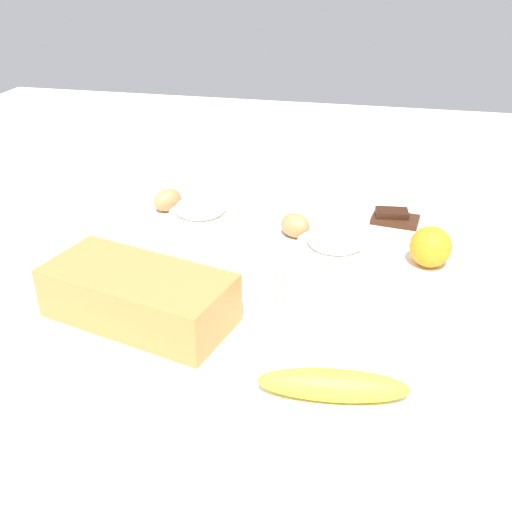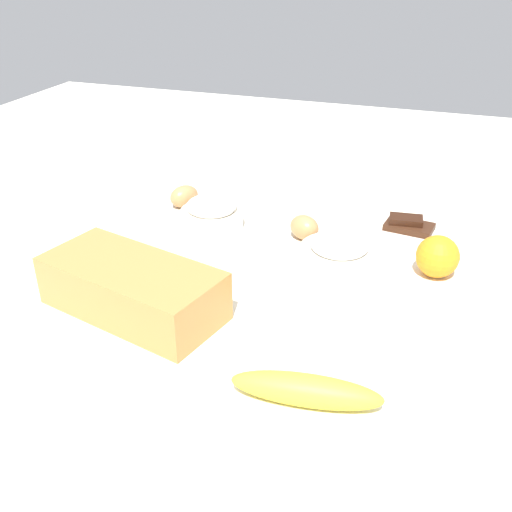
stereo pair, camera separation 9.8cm
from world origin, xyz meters
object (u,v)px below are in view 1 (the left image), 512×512
Objects in this scene: butter_block at (311,287)px; egg_beside_bowl at (168,200)px; banana at (333,385)px; orange_fruit at (431,247)px; loaf_pan at (138,295)px; flour_bowl at (201,216)px; egg_near_butter at (295,225)px; sugar_bowl at (335,249)px; chocolate_plate at (394,222)px.

egg_beside_bowl is at bearing -40.57° from butter_block.
orange_fruit is at bearing -109.16° from banana.
banana is 2.11× the size of butter_block.
loaf_pan is at bearing 20.93° from butter_block.
flour_bowl is 1.70× the size of orange_fruit.
orange_fruit is 1.19× the size of egg_near_butter.
banana is 2.62× the size of orange_fruit.
flour_bowl is 0.89× the size of sugar_bowl.
orange_fruit is (-0.43, 0.05, 0.01)m from flour_bowl.
egg_beside_bowl is at bearing -38.13° from flour_bowl.
loaf_pan is 2.20× the size of sugar_bowl.
egg_beside_bowl is (0.10, -0.39, -0.02)m from loaf_pan.
loaf_pan is 0.50m from orange_fruit.
orange_fruit is at bearing -138.00° from butter_block.
flour_bowl is 0.65× the size of banana.
flour_bowl is at bearing 14.20° from chocolate_plate.
banana is at bearing 95.28° from sugar_bowl.
chocolate_plate is at bearing -97.64° from banana.
banana is 2.92× the size of egg_beside_bowl.
orange_fruit reaches higher than egg_beside_bowl.
loaf_pan is 0.36m from sugar_bowl.
banana is at bearing 173.82° from loaf_pan.
egg_near_butter and egg_beside_bowl have the same top height.
orange_fruit reaches higher than sugar_bowl.
sugar_bowl is at bearing -84.72° from banana.
loaf_pan is 0.31m from flour_bowl.
loaf_pan is 0.55m from chocolate_plate.
chocolate_plate is (-0.10, -0.17, -0.02)m from sugar_bowl.
orange_fruit is at bearing 112.46° from chocolate_plate.
butter_block is at bearing 68.19° from chocolate_plate.
flour_bowl is (0.00, -0.31, -0.01)m from loaf_pan.
loaf_pan is 4.98× the size of egg_near_butter.
butter_block is 0.34m from chocolate_plate.
egg_beside_bowl is (0.40, -0.50, 0.00)m from banana.
butter_block reaches higher than egg_beside_bowl.
banana is 0.52m from chocolate_plate.
egg_near_butter reaches higher than banana.
chocolate_plate is (-0.47, -0.02, -0.01)m from egg_beside_bowl.
flour_bowl is 0.95× the size of chocolate_plate.
orange_fruit reaches higher than flour_bowl.
banana is (-0.30, 0.11, -0.02)m from loaf_pan.
butter_block is 0.45m from egg_beside_bowl.
sugar_bowl reaches higher than egg_beside_bowl.
orange_fruit is 0.56× the size of chocolate_plate.
egg_beside_bowl is at bearing -13.45° from orange_fruit.
loaf_pan reaches higher than egg_beside_bowl.
banana reaches higher than chocolate_plate.
loaf_pan is 0.26m from butter_block.
egg_near_butter reaches higher than chocolate_plate.
loaf_pan is 0.37m from egg_near_butter.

